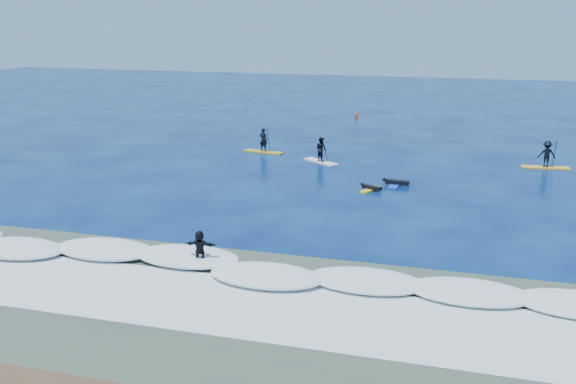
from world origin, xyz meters
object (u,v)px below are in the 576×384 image
(sup_paddler_left, at_px, (263,144))
(sup_paddler_right, at_px, (547,156))
(sup_paddler_center, at_px, (321,152))
(wave_surfer, at_px, (200,249))
(prone_paddler_far, at_px, (396,183))
(marker_buoy, at_px, (356,116))
(prone_paddler_near, at_px, (371,188))

(sup_paddler_left, distance_m, sup_paddler_right, 20.87)
(sup_paddler_center, bearing_deg, sup_paddler_left, -166.24)
(sup_paddler_left, relative_size, wave_surfer, 1.53)
(prone_paddler_far, bearing_deg, sup_paddler_right, -45.27)
(sup_paddler_center, bearing_deg, wave_surfer, -54.53)
(sup_paddler_right, bearing_deg, prone_paddler_far, -147.50)
(sup_paddler_center, distance_m, sup_paddler_right, 15.92)
(sup_paddler_left, xyz_separation_m, marker_buoy, (4.17, 18.28, -0.37))
(prone_paddler_near, bearing_deg, sup_paddler_center, 58.05)
(wave_surfer, distance_m, marker_buoy, 41.64)
(prone_paddler_far, height_order, marker_buoy, marker_buoy)
(sup_paddler_right, bearing_deg, marker_buoy, 127.12)
(sup_paddler_center, relative_size, marker_buoy, 3.83)
(sup_paddler_center, distance_m, marker_buoy, 20.49)
(sup_paddler_right, distance_m, prone_paddler_near, 14.40)
(prone_paddler_near, relative_size, wave_surfer, 0.88)
(sup_paddler_right, height_order, prone_paddler_near, sup_paddler_right)
(sup_paddler_left, bearing_deg, sup_paddler_center, -13.62)
(prone_paddler_near, xyz_separation_m, wave_surfer, (-5.17, -14.44, 0.72))
(prone_paddler_far, bearing_deg, marker_buoy, 21.80)
(sup_paddler_right, distance_m, marker_buoy, 24.52)
(sup_paddler_center, height_order, prone_paddler_far, sup_paddler_center)
(sup_paddler_left, xyz_separation_m, sup_paddler_center, (5.15, -2.18, 0.11))
(sup_paddler_right, bearing_deg, sup_paddler_left, 175.10)
(wave_surfer, bearing_deg, prone_paddler_far, 61.67)
(wave_surfer, bearing_deg, sup_paddler_right, 49.45)
(prone_paddler_far, relative_size, wave_surfer, 1.04)
(sup_paddler_left, xyz_separation_m, prone_paddler_far, (11.21, -7.30, -0.55))
(sup_paddler_left, relative_size, sup_paddler_center, 1.12)
(sup_paddler_left, bearing_deg, sup_paddler_right, 10.26)
(sup_paddler_center, height_order, sup_paddler_right, sup_paddler_right)
(prone_paddler_far, distance_m, marker_buoy, 26.53)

